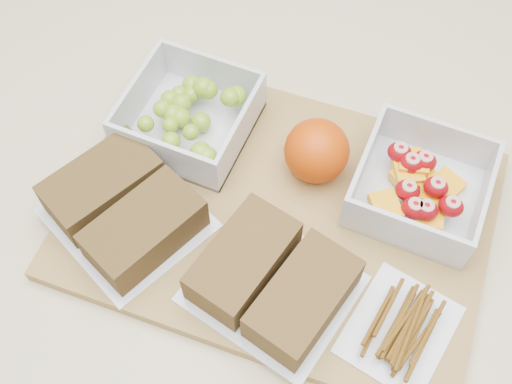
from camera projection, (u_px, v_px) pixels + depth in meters
counter at (263, 349)px, 1.05m from camera, size 1.20×0.90×0.90m
cutting_board at (279, 215)px, 0.66m from camera, size 0.44×0.32×0.02m
grape_container at (191, 116)px, 0.69m from camera, size 0.13×0.13×0.05m
fruit_container at (419, 188)px, 0.64m from camera, size 0.13×0.13×0.05m
orange at (317, 151)px, 0.65m from camera, size 0.07×0.07×0.07m
sandwich_bag_left at (123, 208)px, 0.63m from camera, size 0.19×0.18×0.04m
sandwich_bag_center at (273, 280)px, 0.59m from camera, size 0.17×0.15×0.04m
pretzel_bag at (402, 326)px, 0.58m from camera, size 0.10×0.12×0.02m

